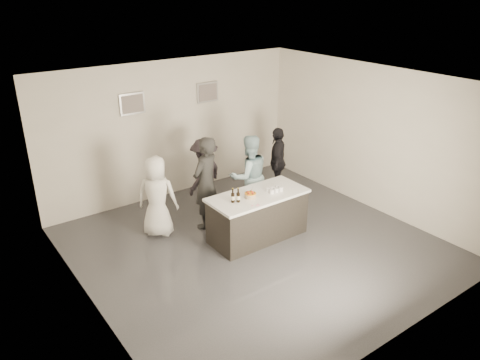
{
  "coord_description": "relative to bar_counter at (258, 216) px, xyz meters",
  "views": [
    {
      "loc": [
        -4.6,
        -5.82,
        4.5
      ],
      "look_at": [
        0.0,
        0.5,
        1.15
      ],
      "focal_mm": 35.0,
      "sensor_mm": 36.0,
      "label": 1
    }
  ],
  "objects": [
    {
      "name": "person_guest_left",
      "position": [
        -1.44,
        1.22,
        0.33
      ],
      "size": [
        0.9,
        0.89,
        1.57
      ],
      "primitive_type": "imported",
      "rotation": [
        0.0,
        0.0,
        2.39
      ],
      "color": "white",
      "rests_on": "ground"
    },
    {
      "name": "cake",
      "position": [
        -0.2,
        -0.03,
        0.49
      ],
      "size": [
        0.21,
        0.21,
        0.08
      ],
      "primitive_type": "cylinder",
      "color": "orange",
      "rests_on": "bar_counter"
    },
    {
      "name": "wall_left",
      "position": [
        -3.22,
        -0.25,
        1.05
      ],
      "size": [
        0.04,
        6.0,
        3.0
      ],
      "primitive_type": "cube",
      "color": "silver",
      "rests_on": "ground"
    },
    {
      "name": "ceiling",
      "position": [
        -0.22,
        -0.25,
        2.55
      ],
      "size": [
        6.0,
        6.0,
        0.0
      ],
      "primitive_type": "plane",
      "rotation": [
        3.14,
        0.0,
        0.0
      ],
      "color": "white"
    },
    {
      "name": "candles",
      "position": [
        -0.37,
        -0.36,
        0.45
      ],
      "size": [
        0.24,
        0.08,
        0.01
      ],
      "primitive_type": "cube",
      "color": "pink",
      "rests_on": "bar_counter"
    },
    {
      "name": "person_guest_right",
      "position": [
        1.58,
        1.31,
        0.33
      ],
      "size": [
        0.92,
        0.91,
        1.56
      ],
      "primitive_type": "imported",
      "rotation": [
        0.0,
        0.0,
        3.92
      ],
      "color": "black",
      "rests_on": "ground"
    },
    {
      "name": "bar_counter",
      "position": [
        0.0,
        0.0,
        0.0
      ],
      "size": [
        1.86,
        0.86,
        0.9
      ],
      "primitive_type": "cube",
      "color": "white",
      "rests_on": "ground"
    },
    {
      "name": "wall_back",
      "position": [
        -0.22,
        2.75,
        1.05
      ],
      "size": [
        6.0,
        0.04,
        3.0
      ],
      "primitive_type": "cube",
      "color": "silver",
      "rests_on": "ground"
    },
    {
      "name": "beer_bottle_b",
      "position": [
        -0.48,
        -0.05,
        0.58
      ],
      "size": [
        0.07,
        0.07,
        0.26
      ],
      "primitive_type": "cylinder",
      "color": "black",
      "rests_on": "bar_counter"
    },
    {
      "name": "person_main_blue",
      "position": [
        0.44,
        0.85,
        0.41
      ],
      "size": [
        0.94,
        0.8,
        1.72
      ],
      "primitive_type": "imported",
      "rotation": [
        0.0,
        0.0,
        2.95
      ],
      "color": "#99BDC8",
      "rests_on": "ground"
    },
    {
      "name": "person_guest_back",
      "position": [
        -0.13,
        1.62,
        0.33
      ],
      "size": [
        1.16,
        0.97,
        1.56
      ],
      "primitive_type": "imported",
      "rotation": [
        0.0,
        0.0,
        3.61
      ],
      "color": "#272228",
      "rests_on": "ground"
    },
    {
      "name": "wall_front",
      "position": [
        -0.22,
        -3.25,
        1.05
      ],
      "size": [
        6.0,
        0.04,
        3.0
      ],
      "primitive_type": "cube",
      "color": "silver",
      "rests_on": "ground"
    },
    {
      "name": "picture_left",
      "position": [
        -1.12,
        2.72,
        1.75
      ],
      "size": [
        0.54,
        0.04,
        0.44
      ],
      "primitive_type": "cube",
      "color": "#B2B2B7",
      "rests_on": "wall_back"
    },
    {
      "name": "wall_right",
      "position": [
        2.78,
        -0.25,
        1.05
      ],
      "size": [
        0.04,
        6.0,
        3.0
      ],
      "primitive_type": "cube",
      "color": "silver",
      "rests_on": "ground"
    },
    {
      "name": "beer_bottle_a",
      "position": [
        -0.57,
        -0.01,
        0.58
      ],
      "size": [
        0.07,
        0.07,
        0.26
      ],
      "primitive_type": "cylinder",
      "color": "black",
      "rests_on": "bar_counter"
    },
    {
      "name": "tumbler_cluster",
      "position": [
        0.33,
        -0.08,
        0.49
      ],
      "size": [
        0.3,
        0.19,
        0.08
      ],
      "primitive_type": "cube",
      "color": "#C98F12",
      "rests_on": "bar_counter"
    },
    {
      "name": "floor",
      "position": [
        -0.22,
        -0.25,
        -0.45
      ],
      "size": [
        6.0,
        6.0,
        0.0
      ],
      "primitive_type": "plane",
      "color": "#3D3D42",
      "rests_on": "ground"
    },
    {
      "name": "picture_right",
      "position": [
        0.68,
        2.72,
        1.75
      ],
      "size": [
        0.54,
        0.04,
        0.44
      ],
      "primitive_type": "cube",
      "color": "#B2B2B7",
      "rests_on": "wall_back"
    },
    {
      "name": "person_main_black",
      "position": [
        -0.52,
        0.96,
        0.47
      ],
      "size": [
        0.79,
        0.67,
        1.84
      ],
      "primitive_type": "imported",
      "rotation": [
        0.0,
        0.0,
        3.56
      ],
      "color": "#252525",
      "rests_on": "ground"
    }
  ]
}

